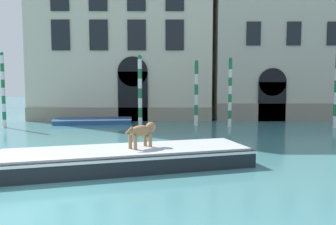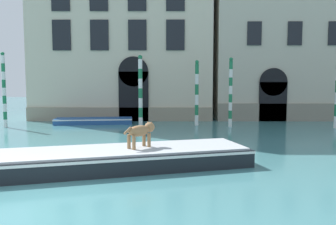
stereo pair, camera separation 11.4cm
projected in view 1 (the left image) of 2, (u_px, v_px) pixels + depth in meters
name	position (u px, v px, depth m)	size (l,w,h in m)	color
ground_plane	(31.00, 212.00, 6.88)	(120.00, 120.00, 0.00)	teal
palazzo_left	(123.00, 5.00, 25.86)	(13.44, 6.13, 17.80)	beige
boat_foreground	(127.00, 157.00, 10.51)	(8.33, 4.34, 0.62)	black
dog_on_deck	(142.00, 131.00, 10.62)	(0.95, 0.97, 0.83)	#997047
boat_moored_near_palazzo	(93.00, 121.00, 22.08)	(5.27, 2.16, 0.38)	#234C8C
mooring_pole_0	(230.00, 92.00, 20.37)	(0.23, 0.23, 4.31)	white
mooring_pole_1	(140.00, 91.00, 20.28)	(0.27, 0.27, 4.46)	white
mooring_pole_3	(196.00, 93.00, 21.12)	(0.25, 0.25, 4.20)	white
mooring_pole_4	(336.00, 90.00, 19.87)	(0.21, 0.21, 4.53)	white
mooring_pole_5	(3.00, 90.00, 19.97)	(0.23, 0.23, 4.62)	white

